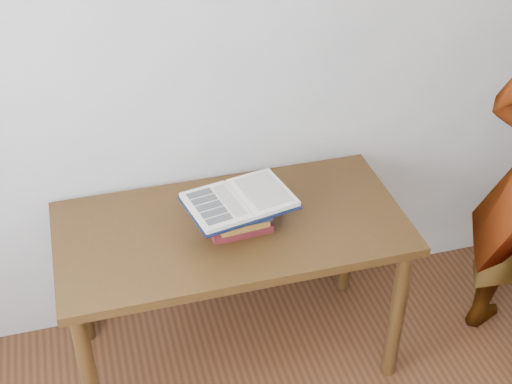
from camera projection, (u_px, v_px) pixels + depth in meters
name	position (u px, v px, depth m)	size (l,w,h in m)	color
room_shell	(406.00, 292.00, 1.07)	(3.54, 3.54, 2.62)	beige
desk	(232.00, 245.00, 2.74)	(1.32, 0.66, 0.71)	#422810
book_stack	(237.00, 213.00, 2.65)	(0.24, 0.20, 0.12)	maroon
open_book	(240.00, 200.00, 2.59)	(0.42, 0.33, 0.03)	black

